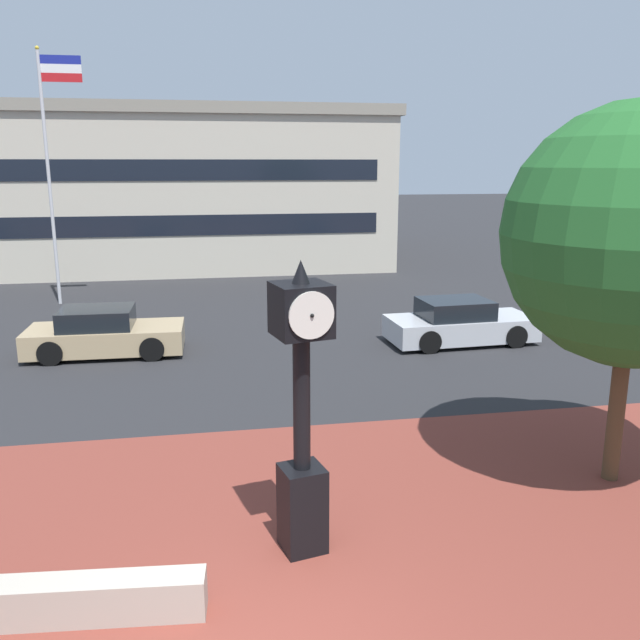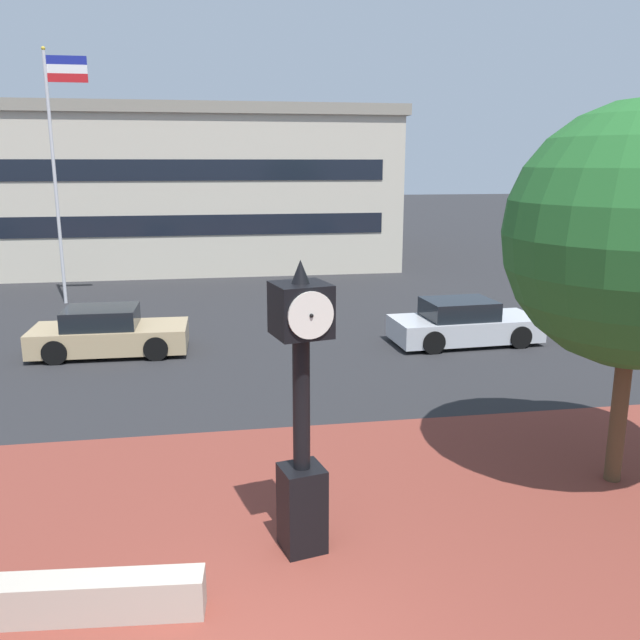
% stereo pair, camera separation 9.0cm
% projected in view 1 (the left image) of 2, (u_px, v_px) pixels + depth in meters
% --- Properties ---
extents(plaza_brick_paving, '(44.00, 10.31, 0.01)m').
position_uv_depth(plaza_brick_paving, '(249.00, 598.00, 7.95)').
color(plaza_brick_paving, brown).
rests_on(plaza_brick_paving, ground).
extents(planter_wall, '(3.22, 0.68, 0.50)m').
position_uv_depth(planter_wall, '(63.00, 601.00, 7.52)').
color(planter_wall, '#ADA393').
rests_on(planter_wall, ground).
extents(street_clock, '(0.79, 0.83, 3.92)m').
position_uv_depth(street_clock, '(302.00, 414.00, 8.54)').
color(street_clock, black).
rests_on(street_clock, ground).
extents(car_street_near, '(4.25, 2.04, 1.28)m').
position_uv_depth(car_street_near, '(459.00, 324.00, 19.09)').
color(car_street_near, '#B7BABF').
rests_on(car_street_near, ground).
extents(car_street_mid, '(4.13, 1.95, 1.28)m').
position_uv_depth(car_street_mid, '(104.00, 334.00, 17.96)').
color(car_street_mid, tan).
rests_on(car_street_mid, ground).
extents(flagpole_primary, '(1.46, 0.14, 8.92)m').
position_uv_depth(flagpole_primary, '(51.00, 160.00, 23.39)').
color(flagpole_primary, silver).
rests_on(flagpole_primary, ground).
extents(civic_building, '(21.31, 15.56, 7.63)m').
position_uv_depth(civic_building, '(173.00, 186.00, 36.11)').
color(civic_building, beige).
rests_on(civic_building, ground).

